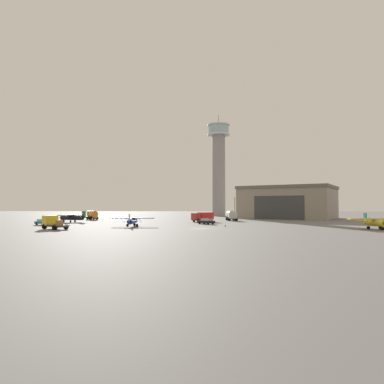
% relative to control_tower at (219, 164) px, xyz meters
% --- Properties ---
extents(ground_plane, '(400.00, 400.00, 0.00)m').
position_rel_control_tower_xyz_m(ground_plane, '(-6.18, -79.98, -22.59)').
color(ground_plane, '#60605E').
extents(control_tower, '(9.59, 9.59, 43.55)m').
position_rel_control_tower_xyz_m(control_tower, '(0.00, 0.00, 0.00)').
color(control_tower, gray).
rests_on(control_tower, ground_plane).
extents(hangar, '(38.36, 35.72, 11.30)m').
position_rel_control_tower_xyz_m(hangar, '(23.85, -24.26, -16.92)').
color(hangar, gray).
rests_on(hangar, ground_plane).
extents(airplane_yellow, '(10.44, 8.20, 3.08)m').
position_rel_control_tower_xyz_m(airplane_yellow, '(26.98, -80.74, -21.15)').
color(airplane_yellow, gold).
rests_on(airplane_yellow, ground_plane).
extents(airplane_black, '(8.10, 10.36, 3.04)m').
position_rel_control_tower_xyz_m(airplane_black, '(-41.21, -56.65, -21.17)').
color(airplane_black, black).
rests_on(airplane_black, ground_plane).
extents(airplane_blue, '(9.44, 7.42, 2.80)m').
position_rel_control_tower_xyz_m(airplane_blue, '(-21.12, -73.89, -21.28)').
color(airplane_blue, '#2847A8').
rests_on(airplane_blue, ground_plane).
extents(truck_fuel_tanker_orange, '(5.10, 6.38, 2.86)m').
position_rel_control_tower_xyz_m(truck_fuel_tanker_orange, '(-41.91, -38.55, -20.95)').
color(truck_fuel_tanker_orange, '#38383D').
rests_on(truck_fuel_tanker_orange, ground_plane).
extents(truck_box_red, '(6.33, 5.41, 2.63)m').
position_rel_control_tower_xyz_m(truck_box_red, '(-6.15, -52.45, -21.07)').
color(truck_box_red, '#38383D').
rests_on(truck_box_red, ground_plane).
extents(truck_fuel_tanker_silver, '(3.48, 5.97, 2.96)m').
position_rel_control_tower_xyz_m(truck_fuel_tanker_silver, '(2.33, -43.93, -20.94)').
color(truck_fuel_tanker_silver, '#38383D').
rests_on(truck_fuel_tanker_silver, ground_plane).
extents(truck_flatbed_yellow, '(6.19, 5.54, 2.59)m').
position_rel_control_tower_xyz_m(truck_flatbed_yellow, '(-34.60, -82.76, -21.33)').
color(truck_flatbed_yellow, '#38383D').
rests_on(truck_flatbed_yellow, ground_plane).
extents(car_teal, '(4.75, 3.35, 1.37)m').
position_rel_control_tower_xyz_m(car_teal, '(-42.87, -69.45, -21.85)').
color(car_teal, teal).
rests_on(car_teal, ground_plane).
extents(car_black, '(4.40, 4.50, 1.37)m').
position_rel_control_tower_xyz_m(car_black, '(-5.14, -63.95, -21.84)').
color(car_black, black).
rests_on(car_black, ground_plane).
extents(light_post_east, '(0.44, 0.44, 7.49)m').
position_rel_control_tower_xyz_m(light_post_east, '(4.20, -33.38, -18.05)').
color(light_post_east, '#38383D').
rests_on(light_post_east, ground_plane).
extents(traffic_cone_near_left, '(0.36, 0.36, 0.62)m').
position_rel_control_tower_xyz_m(traffic_cone_near_left, '(-0.98, -72.63, -22.28)').
color(traffic_cone_near_left, black).
rests_on(traffic_cone_near_left, ground_plane).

